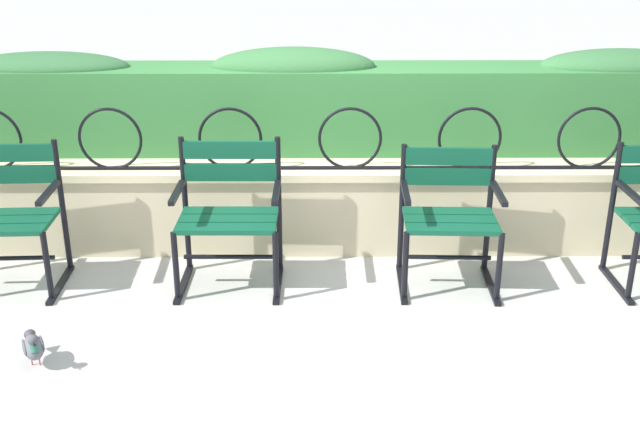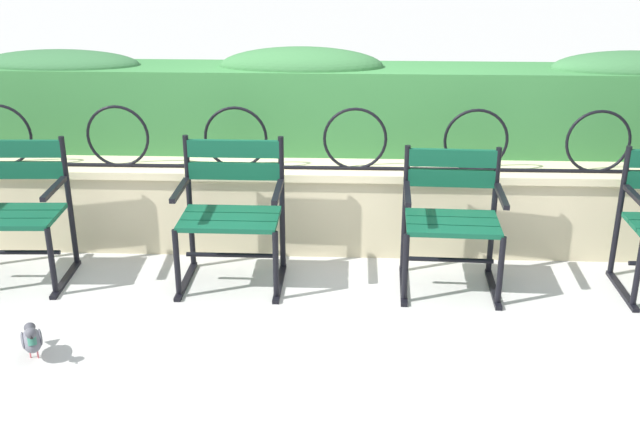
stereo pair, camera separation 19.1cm
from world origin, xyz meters
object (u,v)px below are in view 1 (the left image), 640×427
park_chair_leftmost (8,213)px  pigeon_near_chairs (33,346)px  park_chair_centre_left (229,211)px  park_chair_centre_right (449,213)px

park_chair_leftmost → pigeon_near_chairs: (0.44, -0.96, -0.36)m
park_chair_centre_left → pigeon_near_chairs: 1.38m
park_chair_leftmost → park_chair_centre_left: 1.35m
park_chair_centre_left → park_chair_centre_right: park_chair_centre_left is taller
park_chair_leftmost → park_chair_centre_right: bearing=-0.0°
park_chair_leftmost → park_chair_centre_right: (2.70, -0.00, -0.01)m
park_chair_leftmost → pigeon_near_chairs: 1.11m
park_chair_centre_left → park_chair_centre_right: size_ratio=1.06×
park_chair_centre_left → park_chair_centre_right: bearing=-0.7°
park_chair_centre_right → pigeon_near_chairs: size_ratio=3.08×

